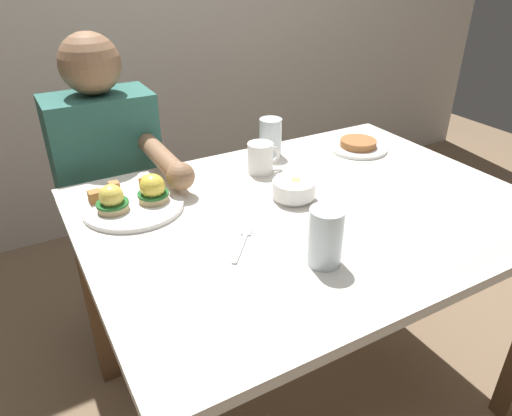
% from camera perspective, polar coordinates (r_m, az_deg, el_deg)
% --- Properties ---
extents(ground_plane, '(6.00, 6.00, 0.00)m').
position_cam_1_polar(ground_plane, '(1.76, 5.14, -21.31)').
color(ground_plane, '#7F664C').
extents(dining_table, '(1.20, 0.90, 0.74)m').
position_cam_1_polar(dining_table, '(1.34, 6.32, -3.74)').
color(dining_table, white).
rests_on(dining_table, ground_plane).
extents(eggs_benedict_plate, '(0.27, 0.27, 0.09)m').
position_cam_1_polar(eggs_benedict_plate, '(1.30, -14.66, 1.00)').
color(eggs_benedict_plate, white).
rests_on(eggs_benedict_plate, dining_table).
extents(fruit_bowl, '(0.12, 0.12, 0.06)m').
position_cam_1_polar(fruit_bowl, '(1.31, 4.60, 2.27)').
color(fruit_bowl, white).
rests_on(fruit_bowl, dining_table).
extents(coffee_mug, '(0.11, 0.08, 0.09)m').
position_cam_1_polar(coffee_mug, '(1.46, 0.60, 6.24)').
color(coffee_mug, white).
rests_on(coffee_mug, dining_table).
extents(fork, '(0.11, 0.13, 0.00)m').
position_cam_1_polar(fork, '(1.12, -1.63, -4.16)').
color(fork, silver).
rests_on(fork, dining_table).
extents(water_glass_near, '(0.07, 0.07, 0.13)m').
position_cam_1_polar(water_glass_near, '(1.58, 1.77, 8.27)').
color(water_glass_near, silver).
rests_on(water_glass_near, dining_table).
extents(water_glass_far, '(0.08, 0.08, 0.13)m').
position_cam_1_polar(water_glass_far, '(1.03, 8.41, -3.85)').
color(water_glass_far, silver).
rests_on(water_glass_far, dining_table).
extents(side_plate, '(0.20, 0.20, 0.04)m').
position_cam_1_polar(side_plate, '(1.68, 12.28, 7.40)').
color(side_plate, white).
rests_on(side_plate, dining_table).
extents(diner_person, '(0.34, 0.54, 1.14)m').
position_cam_1_polar(diner_person, '(1.68, -17.04, 2.97)').
color(diner_person, '#33333D').
rests_on(diner_person, ground_plane).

